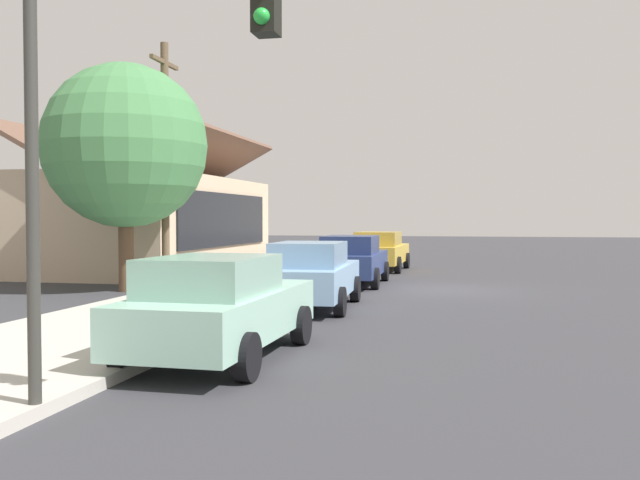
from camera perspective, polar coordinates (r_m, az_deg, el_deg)
The scene contains 11 objects.
ground_plane at distance 21.12m, azimuth 9.62°, elevation -4.05°, with size 120.00×120.00×0.00m, color #38383D.
sidewalk_curb at distance 22.08m, azimuth -5.08°, elevation -3.56°, with size 60.00×4.20×0.16m, color beige.
car_seafoam at distance 10.67m, azimuth -8.26°, elevation -5.42°, with size 4.50×2.06×1.59m.
car_skyblue at distance 16.45m, azimuth -0.68°, elevation -2.85°, with size 4.50×2.08×1.59m.
car_navy at distance 22.25m, azimuth 2.66°, elevation -1.62°, with size 4.68×2.08×1.59m.
car_mustard at distance 28.29m, azimuth 4.94°, elevation -0.88°, with size 4.68×2.15×1.59m.
storefront_building at distance 29.47m, azimuth -13.79°, elevation 1.55°, with size 12.64×6.89×5.66m.
shade_tree at distance 21.08m, azimuth -15.75°, elevation 7.43°, with size 4.77×4.77×6.64m.
traffic_light_main at distance 7.54m, azimuth -16.00°, elevation 11.93°, with size 0.37×2.79×5.20m.
utility_pole_wooden at distance 21.86m, azimuth -12.64°, elevation 6.45°, with size 1.80×0.24×7.50m.
fire_hydrant_red at distance 26.01m, azimuth 0.80°, elevation -1.82°, with size 0.22×0.22×0.71m.
Camera 1 is at (-20.98, -0.97, 2.16)m, focal length 38.84 mm.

